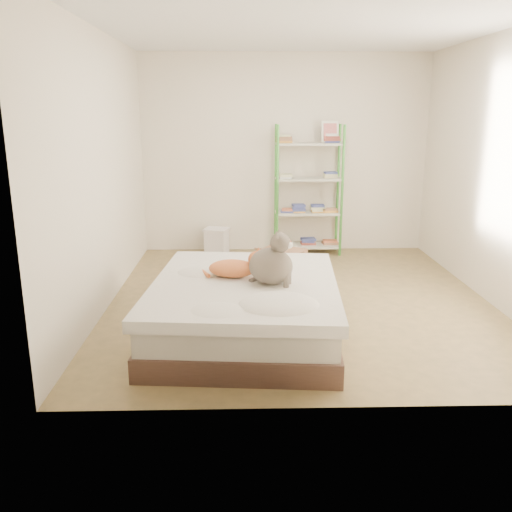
{
  "coord_description": "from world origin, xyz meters",
  "views": [
    {
      "loc": [
        -0.58,
        -5.22,
        1.85
      ],
      "look_at": [
        -0.46,
        -0.6,
        0.62
      ],
      "focal_mm": 38.0,
      "sensor_mm": 36.0,
      "label": 1
    }
  ],
  "objects_px": {
    "orange_cat": "(232,266)",
    "shelf_unit": "(309,196)",
    "white_bin": "(217,241)",
    "grey_cat": "(271,258)",
    "cardboard_box": "(283,263)",
    "bed": "(245,308)"
  },
  "relations": [
    {
      "from": "orange_cat",
      "to": "shelf_unit",
      "type": "height_order",
      "value": "shelf_unit"
    },
    {
      "from": "white_bin",
      "to": "orange_cat",
      "type": "bearing_deg",
      "value": -84.47
    },
    {
      "from": "grey_cat",
      "to": "shelf_unit",
      "type": "relative_size",
      "value": 0.25
    },
    {
      "from": "orange_cat",
      "to": "white_bin",
      "type": "bearing_deg",
      "value": 100.14
    },
    {
      "from": "orange_cat",
      "to": "shelf_unit",
      "type": "relative_size",
      "value": 0.28
    },
    {
      "from": "grey_cat",
      "to": "cardboard_box",
      "type": "bearing_deg",
      "value": 8.35
    },
    {
      "from": "bed",
      "to": "white_bin",
      "type": "height_order",
      "value": "bed"
    },
    {
      "from": "shelf_unit",
      "to": "cardboard_box",
      "type": "height_order",
      "value": "shelf_unit"
    },
    {
      "from": "cardboard_box",
      "to": "white_bin",
      "type": "height_order",
      "value": "cardboard_box"
    },
    {
      "from": "bed",
      "to": "orange_cat",
      "type": "bearing_deg",
      "value": 138.24
    },
    {
      "from": "grey_cat",
      "to": "shelf_unit",
      "type": "xyz_separation_m",
      "value": [
        0.65,
        2.87,
        0.08
      ]
    },
    {
      "from": "grey_cat",
      "to": "cardboard_box",
      "type": "relative_size",
      "value": 0.72
    },
    {
      "from": "white_bin",
      "to": "cardboard_box",
      "type": "bearing_deg",
      "value": -53.32
    },
    {
      "from": "shelf_unit",
      "to": "white_bin",
      "type": "height_order",
      "value": "shelf_unit"
    },
    {
      "from": "shelf_unit",
      "to": "white_bin",
      "type": "bearing_deg",
      "value": -178.55
    },
    {
      "from": "grey_cat",
      "to": "white_bin",
      "type": "xyz_separation_m",
      "value": [
        -0.57,
        2.84,
        -0.53
      ]
    },
    {
      "from": "bed",
      "to": "orange_cat",
      "type": "xyz_separation_m",
      "value": [
        -0.11,
        0.11,
        0.34
      ]
    },
    {
      "from": "grey_cat",
      "to": "shelf_unit",
      "type": "distance_m",
      "value": 2.95
    },
    {
      "from": "white_bin",
      "to": "grey_cat",
      "type": "bearing_deg",
      "value": -78.62
    },
    {
      "from": "orange_cat",
      "to": "white_bin",
      "type": "height_order",
      "value": "orange_cat"
    },
    {
      "from": "shelf_unit",
      "to": "cardboard_box",
      "type": "bearing_deg",
      "value": -110.57
    },
    {
      "from": "orange_cat",
      "to": "cardboard_box",
      "type": "distance_m",
      "value": 1.7
    }
  ]
}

